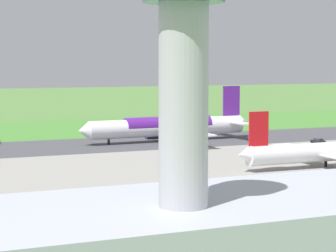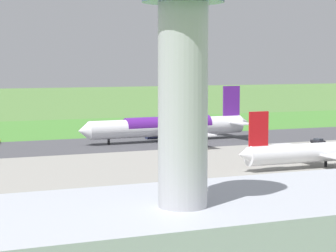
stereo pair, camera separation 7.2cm
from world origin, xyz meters
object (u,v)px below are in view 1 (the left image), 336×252
object	(u,v)px
service_car_ops	(318,141)
airliner_main	(169,126)
traffic_cone_orange	(86,127)
airliner_parked_mid	(325,151)
no_stopping_sign	(113,124)

from	to	relation	value
service_car_ops	airliner_main	bearing A→B (deg)	-30.80
traffic_cone_orange	service_car_ops	bearing A→B (deg)	125.83
airliner_parked_mid	traffic_cone_orange	size ratio (longest dim) A/B	79.23
service_car_ops	no_stopping_sign	size ratio (longest dim) A/B	1.59
airliner_main	no_stopping_sign	size ratio (longest dim) A/B	19.24
no_stopping_sign	airliner_main	bearing A→B (deg)	96.33
no_stopping_sign	traffic_cone_orange	distance (m)	10.19
airliner_parked_mid	traffic_cone_orange	bearing A→B (deg)	-75.70
airliner_main	traffic_cone_orange	world-z (taller)	airliner_main
airliner_main	traffic_cone_orange	size ratio (longest dim) A/B	98.34
airliner_main	airliner_parked_mid	distance (m)	57.82
no_stopping_sign	service_car_ops	bearing A→B (deg)	123.71
airliner_parked_mid	service_car_ops	distance (m)	41.36
no_stopping_sign	airliner_parked_mid	bearing A→B (deg)	100.71
airliner_main	airliner_parked_mid	size ratio (longest dim) A/B	1.24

